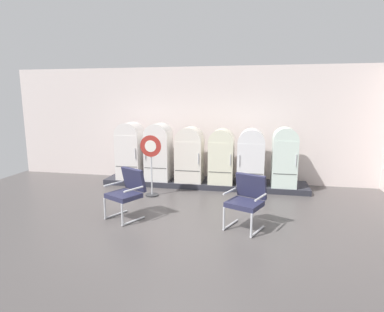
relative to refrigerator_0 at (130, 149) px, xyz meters
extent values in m
cube|color=#4E4948|center=(2.05, -2.91, -0.99)|extent=(12.00, 10.00, 0.05)
cube|color=silver|center=(2.05, 0.75, 0.64)|extent=(11.76, 0.12, 3.21)
cube|color=#47443F|center=(2.05, 0.75, 1.89)|extent=(11.76, 0.07, 0.06)
cube|color=#2A2B34|center=(2.05, 0.12, -0.90)|extent=(5.46, 0.95, 0.14)
cube|color=white|center=(0.00, 0.00, -0.21)|extent=(0.66, 0.64, 1.23)
cylinder|color=white|center=(0.00, 0.00, 0.40)|extent=(0.66, 0.62, 0.66)
cube|color=#383838|center=(0.00, -0.32, -0.43)|extent=(0.61, 0.01, 0.01)
cylinder|color=silver|center=(0.27, -0.33, -0.06)|extent=(0.02, 0.02, 0.28)
cube|color=white|center=(0.82, 0.00, -0.22)|extent=(0.66, 0.64, 1.22)
cylinder|color=white|center=(0.82, 0.00, 0.39)|extent=(0.66, 0.63, 0.66)
cube|color=#383838|center=(0.82, -0.32, -0.44)|extent=(0.60, 0.01, 0.01)
cylinder|color=silver|center=(0.55, -0.33, -0.07)|extent=(0.02, 0.02, 0.28)
cube|color=silver|center=(1.68, -0.01, -0.27)|extent=(0.71, 0.62, 1.11)
cylinder|color=silver|center=(1.68, -0.01, 0.28)|extent=(0.71, 0.60, 0.71)
cube|color=#383838|center=(1.68, -0.32, -0.47)|extent=(0.65, 0.01, 0.01)
cylinder|color=silver|center=(1.98, -0.33, -0.14)|extent=(0.02, 0.02, 0.28)
cube|color=beige|center=(2.53, -0.02, -0.27)|extent=(0.64, 0.59, 1.11)
cylinder|color=beige|center=(2.53, -0.02, 0.28)|extent=(0.64, 0.58, 0.64)
cube|color=#383838|center=(2.53, -0.32, -0.47)|extent=(0.59, 0.01, 0.01)
cylinder|color=silver|center=(2.79, -0.33, -0.14)|extent=(0.02, 0.02, 0.28)
cube|color=white|center=(3.29, 0.02, -0.28)|extent=(0.68, 0.67, 1.10)
cylinder|color=white|center=(3.29, 0.02, 0.28)|extent=(0.68, 0.65, 0.68)
cube|color=#383838|center=(3.29, -0.32, -0.48)|extent=(0.62, 0.01, 0.01)
cylinder|color=silver|center=(3.01, -0.33, -0.14)|extent=(0.02, 0.02, 0.28)
cube|color=silver|center=(4.12, -0.02, -0.23)|extent=(0.61, 0.60, 1.20)
cylinder|color=silver|center=(4.12, -0.02, 0.37)|extent=(0.61, 0.58, 0.61)
cube|color=#383838|center=(4.12, -0.32, -0.45)|extent=(0.56, 0.01, 0.01)
cylinder|color=silver|center=(4.37, -0.33, -0.09)|extent=(0.02, 0.02, 0.28)
cylinder|color=silver|center=(0.65, -2.45, -0.95)|extent=(0.30, 0.51, 0.04)
cylinder|color=silver|center=(0.53, -2.68, -0.74)|extent=(0.05, 0.05, 0.41)
cylinder|color=silver|center=(1.12, -2.70, -0.95)|extent=(0.30, 0.51, 0.04)
cylinder|color=silver|center=(1.00, -2.93, -0.74)|extent=(0.05, 0.05, 0.41)
cube|color=#292A46|center=(0.89, -2.57, -0.49)|extent=(0.75, 0.72, 0.09)
cube|color=#292A46|center=(1.01, -2.34, -0.22)|extent=(0.59, 0.42, 0.46)
cylinder|color=silver|center=(0.62, -2.43, -0.31)|extent=(0.25, 0.42, 0.04)
cylinder|color=silver|center=(1.16, -2.72, -0.31)|extent=(0.25, 0.42, 0.04)
cylinder|color=silver|center=(2.98, -2.52, -0.95)|extent=(0.26, 0.52, 0.04)
cylinder|color=silver|center=(2.87, -2.75, -0.74)|extent=(0.05, 0.05, 0.41)
cylinder|color=silver|center=(3.47, -2.74, -0.95)|extent=(0.26, 0.52, 0.04)
cylinder|color=silver|center=(3.36, -2.97, -0.74)|extent=(0.05, 0.05, 0.41)
cube|color=#292A46|center=(3.22, -2.63, -0.49)|extent=(0.73, 0.70, 0.09)
cube|color=#292A46|center=(3.33, -2.39, -0.22)|extent=(0.59, 0.39, 0.46)
cylinder|color=silver|center=(2.94, -2.50, -0.31)|extent=(0.22, 0.43, 0.04)
cylinder|color=silver|center=(3.50, -2.75, -0.31)|extent=(0.22, 0.43, 0.04)
cylinder|color=#2D2D30|center=(0.95, -1.01, -0.95)|extent=(0.32, 0.32, 0.03)
cylinder|color=silver|center=(0.95, -1.01, -0.34)|extent=(0.04, 0.04, 1.20)
cylinder|color=#A22C25|center=(0.95, -1.04, 0.26)|extent=(0.52, 0.02, 0.52)
cylinder|color=white|center=(0.95, -1.05, 0.26)|extent=(0.28, 0.00, 0.28)
camera|label=1|loc=(3.35, -8.14, 1.39)|focal=29.56mm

